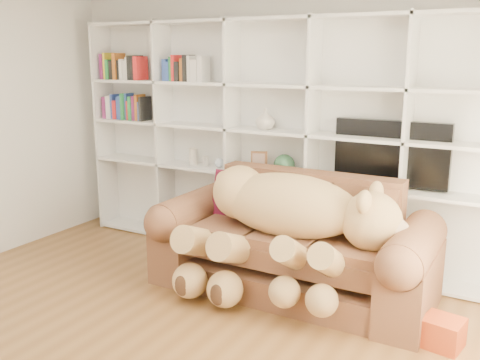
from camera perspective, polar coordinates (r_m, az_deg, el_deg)
The scene contains 13 objects.
wall_back at distance 5.50m, azimuth 4.28°, elevation 5.98°, with size 5.00×0.02×2.70m, color white.
bookshelf at distance 5.49m, azimuth 1.37°, elevation 5.54°, with size 4.43×0.35×2.40m.
sofa at distance 4.74m, azimuth 5.66°, elevation -7.32°, with size 2.39×1.03×1.01m.
teddy_bear at distance 4.46m, azimuth 4.76°, elevation -4.24°, with size 1.82×0.99×1.05m.
throw_pillow at distance 5.05m, azimuth -0.25°, elevation -1.68°, with size 0.45×0.15×0.45m, color #580F24.
gift_box at distance 4.21m, azimuth 20.80°, elevation -14.99°, with size 0.27×0.25×0.21m, color #BC4119.
tv at distance 5.00m, azimuth 15.81°, elevation 2.64°, with size 1.02×0.18×0.60m.
picture_frame at distance 5.44m, azimuth 2.05°, elevation 1.99°, with size 0.17×0.03×0.21m, color brown.
green_vase at distance 5.32m, azimuth 4.74°, elevation 1.61°, with size 0.21×0.21×0.21m, color #2C5537.
figurine_tall at distance 5.86m, azimuth -5.03°, elevation 2.50°, with size 0.09×0.09×0.18m, color beige.
figurine_short at distance 5.77m, azimuth -3.68°, elevation 2.02°, with size 0.06×0.06×0.11m, color beige.
snow_globe at distance 5.68m, azimuth -2.23°, elevation 1.86°, with size 0.10×0.10×0.10m, color white.
shelf_vase at distance 5.35m, azimuth 2.71°, elevation 6.53°, with size 0.20×0.20×0.21m, color beige.
Camera 1 is at (2.31, -2.44, 2.03)m, focal length 40.00 mm.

